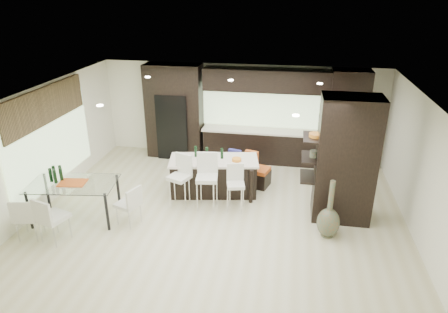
% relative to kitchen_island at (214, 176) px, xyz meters
% --- Properties ---
extents(ground, '(8.00, 8.00, 0.00)m').
position_rel_kitchen_island_xyz_m(ground, '(0.32, -1.02, -0.43)').
color(ground, beige).
rests_on(ground, ground).
extents(back_wall, '(8.00, 0.02, 2.70)m').
position_rel_kitchen_island_xyz_m(back_wall, '(0.32, 2.48, 0.92)').
color(back_wall, white).
rests_on(back_wall, ground).
extents(left_wall, '(0.02, 7.00, 2.70)m').
position_rel_kitchen_island_xyz_m(left_wall, '(-3.68, -1.02, 0.92)').
color(left_wall, white).
rests_on(left_wall, ground).
extents(right_wall, '(0.02, 7.00, 2.70)m').
position_rel_kitchen_island_xyz_m(right_wall, '(4.32, -1.02, 0.92)').
color(right_wall, white).
rests_on(right_wall, ground).
extents(ceiling, '(8.00, 7.00, 0.02)m').
position_rel_kitchen_island_xyz_m(ceiling, '(0.32, -1.02, 2.27)').
color(ceiling, white).
rests_on(ceiling, ground).
extents(window_left, '(0.04, 3.20, 1.90)m').
position_rel_kitchen_island_xyz_m(window_left, '(-3.64, -0.82, 0.92)').
color(window_left, '#B2D199').
rests_on(window_left, left_wall).
extents(window_back, '(3.40, 0.04, 1.20)m').
position_rel_kitchen_island_xyz_m(window_back, '(0.92, 2.44, 1.12)').
color(window_back, '#B2D199').
rests_on(window_back, back_wall).
extents(stone_accent, '(0.08, 3.00, 0.80)m').
position_rel_kitchen_island_xyz_m(stone_accent, '(-3.61, -0.82, 1.82)').
color(stone_accent, brown).
rests_on(stone_accent, left_wall).
extents(ceiling_spots, '(4.00, 3.00, 0.02)m').
position_rel_kitchen_island_xyz_m(ceiling_spots, '(0.32, -0.77, 2.25)').
color(ceiling_spots, white).
rests_on(ceiling_spots, ceiling).
extents(back_cabinetry, '(6.80, 0.68, 2.70)m').
position_rel_kitchen_island_xyz_m(back_cabinetry, '(0.82, 2.15, 0.92)').
color(back_cabinetry, black).
rests_on(back_cabinetry, ground).
extents(refrigerator, '(0.90, 0.68, 1.90)m').
position_rel_kitchen_island_xyz_m(refrigerator, '(-1.58, 2.10, 0.52)').
color(refrigerator, black).
rests_on(refrigerator, ground).
extents(partition_column, '(1.20, 0.80, 2.70)m').
position_rel_kitchen_island_xyz_m(partition_column, '(2.92, -0.62, 0.92)').
color(partition_column, black).
rests_on(partition_column, ground).
extents(kitchen_island, '(2.21, 1.25, 0.87)m').
position_rel_kitchen_island_xyz_m(kitchen_island, '(0.00, 0.00, 0.00)').
color(kitchen_island, black).
rests_on(kitchen_island, ground).
extents(stool_left, '(0.56, 0.56, 0.98)m').
position_rel_kitchen_island_xyz_m(stool_left, '(-0.64, -0.77, 0.06)').
color(stool_left, silver).
rests_on(stool_left, ground).
extents(stool_mid, '(0.52, 0.52, 1.04)m').
position_rel_kitchen_island_xyz_m(stool_mid, '(0.00, -0.78, 0.09)').
color(stool_mid, silver).
rests_on(stool_mid, ground).
extents(stool_right, '(0.45, 0.45, 0.86)m').
position_rel_kitchen_island_xyz_m(stool_right, '(0.64, -0.74, -0.01)').
color(stool_right, silver).
rests_on(stool_right, ground).
extents(bench, '(1.35, 0.83, 0.49)m').
position_rel_kitchen_island_xyz_m(bench, '(0.68, 0.64, -0.19)').
color(bench, black).
rests_on(bench, ground).
extents(floor_vase, '(0.49, 0.49, 1.24)m').
position_rel_kitchen_island_xyz_m(floor_vase, '(2.62, -1.44, 0.19)').
color(floor_vase, '#4A4F38').
rests_on(floor_vase, ground).
extents(dining_table, '(1.90, 1.24, 0.86)m').
position_rel_kitchen_island_xyz_m(dining_table, '(-2.69, -1.70, -0.01)').
color(dining_table, white).
rests_on(dining_table, ground).
extents(chair_near, '(0.62, 0.62, 0.91)m').
position_rel_kitchen_island_xyz_m(chair_near, '(-2.69, -2.53, 0.02)').
color(chair_near, silver).
rests_on(chair_near, ground).
extents(chair_far, '(0.53, 0.53, 0.84)m').
position_rel_kitchen_island_xyz_m(chair_far, '(-3.24, -2.51, -0.02)').
color(chair_far, silver).
rests_on(chair_far, ground).
extents(chair_end, '(0.57, 0.57, 0.82)m').
position_rel_kitchen_island_xyz_m(chair_end, '(-1.49, -1.70, -0.03)').
color(chair_end, silver).
rests_on(chair_end, ground).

